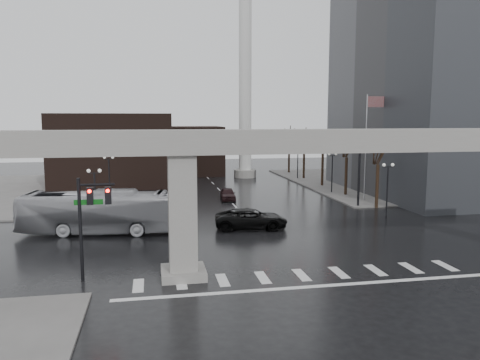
# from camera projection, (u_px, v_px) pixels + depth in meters

# --- Properties ---
(ground) EXTENTS (160.00, 160.00, 0.00)m
(ground) POSITION_uv_depth(u_px,v_px,m) (296.00, 270.00, 29.08)
(ground) COLOR black
(ground) RESTS_ON ground
(sidewalk_ne) EXTENTS (28.00, 36.00, 0.15)m
(sidewalk_ne) POSITION_uv_depth(u_px,v_px,m) (391.00, 182.00, 68.95)
(sidewalk_ne) COLOR slate
(sidewalk_ne) RESTS_ON ground
(sidewalk_nw) EXTENTS (28.00, 36.00, 0.15)m
(sidewalk_nw) POSITION_uv_depth(u_px,v_px,m) (14.00, 192.00, 59.31)
(sidewalk_nw) COLOR slate
(sidewalk_nw) RESTS_ON ground
(elevated_guideway) EXTENTS (48.00, 2.60, 8.70)m
(elevated_guideway) POSITION_uv_depth(u_px,v_px,m) (318.00, 159.00, 28.41)
(elevated_guideway) COLOR gray
(elevated_guideway) RESTS_ON ground
(office_tower) EXTENTS (22.00, 26.00, 42.00)m
(office_tower) POSITION_uv_depth(u_px,v_px,m) (455.00, 22.00, 56.84)
(office_tower) COLOR #5A5A5F
(office_tower) RESTS_ON ground
(building_far_left) EXTENTS (16.00, 14.00, 10.00)m
(building_far_left) POSITION_uv_depth(u_px,v_px,m) (113.00, 149.00, 66.74)
(building_far_left) COLOR black
(building_far_left) RESTS_ON ground
(building_far_mid) EXTENTS (10.00, 10.00, 8.00)m
(building_far_mid) POSITION_uv_depth(u_px,v_px,m) (192.00, 150.00, 78.83)
(building_far_mid) COLOR black
(building_far_mid) RESTS_ON ground
(smokestack) EXTENTS (3.60, 3.60, 30.00)m
(smokestack) POSITION_uv_depth(u_px,v_px,m) (245.00, 93.00, 73.25)
(smokestack) COLOR silver
(smokestack) RESTS_ON ground
(signal_mast_arm) EXTENTS (12.12, 0.43, 8.00)m
(signal_mast_arm) POSITION_uv_depth(u_px,v_px,m) (325.00, 153.00, 48.29)
(signal_mast_arm) COLOR black
(signal_mast_arm) RESTS_ON ground
(signal_left_pole) EXTENTS (2.30, 0.30, 6.00)m
(signal_left_pole) POSITION_uv_depth(u_px,v_px,m) (90.00, 211.00, 26.76)
(signal_left_pole) COLOR black
(signal_left_pole) RESTS_ON ground
(flagpole_assembly) EXTENTS (2.06, 0.12, 12.00)m
(flagpole_assembly) POSITION_uv_depth(u_px,v_px,m) (369.00, 135.00, 52.35)
(flagpole_assembly) COLOR silver
(flagpole_assembly) RESTS_ON ground
(lamp_right_0) EXTENTS (1.22, 0.32, 5.11)m
(lamp_right_0) POSITION_uv_depth(u_px,v_px,m) (388.00, 180.00, 44.76)
(lamp_right_0) COLOR black
(lamp_right_0) RESTS_ON ground
(lamp_right_1) EXTENTS (1.22, 0.32, 5.11)m
(lamp_right_1) POSITION_uv_depth(u_px,v_px,m) (332.00, 166.00, 58.40)
(lamp_right_1) COLOR black
(lamp_right_1) RESTS_ON ground
(lamp_right_2) EXTENTS (1.22, 0.32, 5.11)m
(lamp_right_2) POSITION_uv_depth(u_px,v_px,m) (298.00, 157.00, 72.03)
(lamp_right_2) COLOR black
(lamp_right_2) RESTS_ON ground
(lamp_left_0) EXTENTS (1.22, 0.32, 5.11)m
(lamp_left_0) POSITION_uv_depth(u_px,v_px,m) (95.00, 188.00, 39.76)
(lamp_left_0) COLOR black
(lamp_left_0) RESTS_ON ground
(lamp_left_1) EXTENTS (1.22, 0.32, 5.11)m
(lamp_left_1) POSITION_uv_depth(u_px,v_px,m) (109.00, 170.00, 53.39)
(lamp_left_1) COLOR black
(lamp_left_1) RESTS_ON ground
(lamp_left_2) EXTENTS (1.22, 0.32, 5.11)m
(lamp_left_2) POSITION_uv_depth(u_px,v_px,m) (117.00, 160.00, 67.03)
(lamp_left_2) COLOR black
(lamp_left_2) RESTS_ON ground
(tree_right_0) EXTENTS (1.09, 1.58, 7.50)m
(tree_right_0) POSITION_uv_depth(u_px,v_px,m) (377.00, 182.00, 48.95)
(tree_right_0) COLOR black
(tree_right_0) RESTS_ON ground
(tree_right_1) EXTENTS (1.09, 1.61, 7.67)m
(tree_right_1) POSITION_uv_depth(u_px,v_px,m) (346.00, 172.00, 56.74)
(tree_right_1) COLOR black
(tree_right_1) RESTS_ON ground
(tree_right_2) EXTENTS (1.10, 1.63, 7.85)m
(tree_right_2) POSITION_uv_depth(u_px,v_px,m) (323.00, 165.00, 64.52)
(tree_right_2) COLOR black
(tree_right_2) RESTS_ON ground
(tree_right_3) EXTENTS (1.11, 1.66, 8.02)m
(tree_right_3) POSITION_uv_depth(u_px,v_px,m) (304.00, 160.00, 72.30)
(tree_right_3) COLOR black
(tree_right_3) RESTS_ON ground
(tree_right_4) EXTENTS (1.12, 1.69, 8.19)m
(tree_right_4) POSITION_uv_depth(u_px,v_px,m) (289.00, 156.00, 80.09)
(tree_right_4) COLOR black
(tree_right_4) RESTS_ON ground
(pickup_truck) EXTENTS (6.53, 3.79, 1.71)m
(pickup_truck) POSITION_uv_depth(u_px,v_px,m) (251.00, 219.00, 39.85)
(pickup_truck) COLOR black
(pickup_truck) RESTS_ON ground
(city_bus) EXTENTS (12.98, 4.92, 3.53)m
(city_bus) POSITION_uv_depth(u_px,v_px,m) (98.00, 212.00, 38.12)
(city_bus) COLOR #ADADB2
(city_bus) RESTS_ON ground
(far_car) EXTENTS (2.01, 4.22, 1.39)m
(far_car) POSITION_uv_depth(u_px,v_px,m) (228.00, 194.00, 53.93)
(far_car) COLOR black
(far_car) RESTS_ON ground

